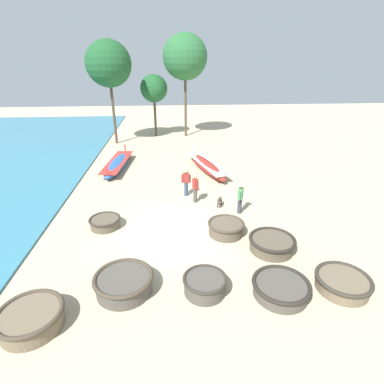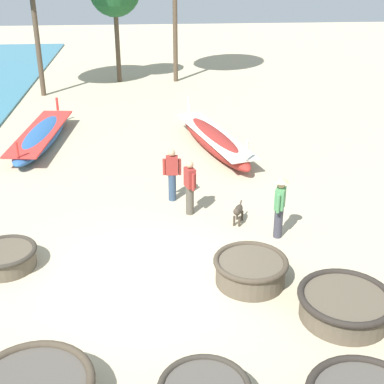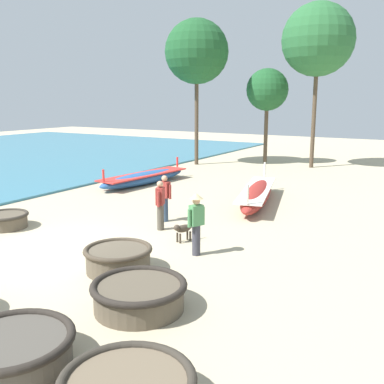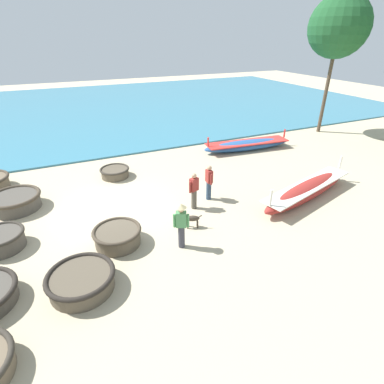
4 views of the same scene
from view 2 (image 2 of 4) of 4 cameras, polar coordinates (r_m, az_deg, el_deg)
The scene contains 10 objects.
ground_plane at distance 12.15m, azimuth -5.08°, elevation -9.17°, with size 80.00×80.00×0.00m, color #BCAD8C.
coracle_tilted at distance 11.89m, azimuth 6.25°, elevation -8.23°, with size 1.65×1.65×0.60m.
coracle_far_left at distance 13.08m, azimuth -19.26°, elevation -6.59°, with size 1.45×1.45×0.48m.
coracle_front_right at distance 11.24m, azimuth 15.98°, elevation -11.47°, with size 1.90×1.90×0.57m.
long_boat_white_hull at distance 20.56m, azimuth -15.81°, elevation 5.73°, with size 1.67×5.77×1.05m.
long_boat_green_hull at distance 19.23m, azimuth 2.35°, elevation 5.54°, with size 2.48×5.89×1.28m.
fisherman_standing_left at distance 13.41m, azimuth 9.34°, elevation -1.17°, with size 0.36×0.49×1.67m.
fisherman_standing_right at distance 14.43m, azimuth -0.23°, elevation 0.63°, with size 0.32×0.50×1.57m.
fisherman_by_coracle at distance 15.24m, azimuth -2.14°, elevation 1.99°, with size 0.53×0.24×1.57m.
dog at distance 14.17m, azimuth 4.95°, elevation -2.05°, with size 0.37×0.65×0.55m.
Camera 2 is at (0.30, -10.03, 6.86)m, focal length 50.00 mm.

